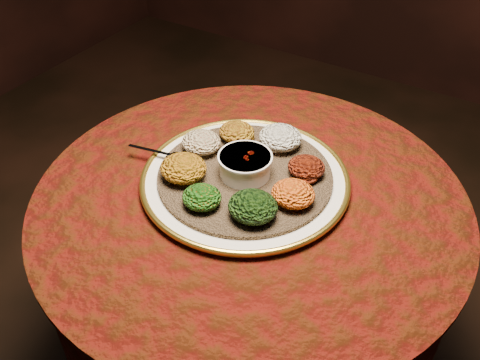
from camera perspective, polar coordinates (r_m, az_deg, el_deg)
The scene contains 13 objects.
table at distance 1.30m, azimuth 0.97°, elevation -7.54°, with size 0.96×0.96×0.73m.
platter at distance 1.20m, azimuth 0.53°, elevation 0.07°, with size 0.58×0.58×0.02m.
injera at distance 1.19m, azimuth 0.54°, elevation 0.47°, with size 0.39×0.39×0.01m, color brown.
stew_bowl at distance 1.17m, azimuth 0.55°, elevation 1.76°, with size 0.12×0.12×0.05m.
spoon at distance 1.24m, azimuth -7.12°, elevation 2.62°, with size 0.15×0.04×0.01m.
portion_ayib at distance 1.26m, azimuth 4.33°, elevation 4.55°, with size 0.10×0.10×0.05m, color silver.
portion_kitfo at distance 1.18m, azimuth 7.09°, elevation 1.37°, with size 0.08×0.08×0.04m, color black.
portion_tikil at distance 1.11m, azimuth 5.68°, elevation -1.46°, with size 0.09×0.09×0.04m, color #C99410.
portion_gomen at distance 1.07m, azimuth 1.38°, elevation -2.85°, with size 0.10×0.10×0.05m, color black.
portion_mixveg at distance 1.10m, azimuth -4.09°, elevation -1.85°, with size 0.08×0.08×0.04m, color #A9480A.
portion_kik at distance 1.17m, azimuth -6.05°, elevation 1.25°, with size 0.10×0.10×0.05m, color #A85D0E.
portion_timatim at distance 1.25m, azimuth -4.14°, elevation 4.04°, with size 0.09×0.09×0.04m, color maroon.
portion_shiro at distance 1.28m, azimuth -0.35°, elevation 5.14°, with size 0.09×0.08×0.04m, color #8F6611.
Camera 1 is at (0.44, -0.77, 1.51)m, focal length 40.00 mm.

